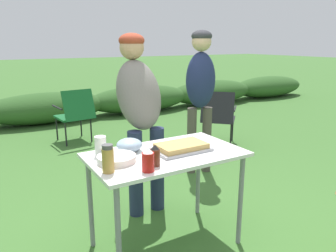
{
  "coord_description": "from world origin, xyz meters",
  "views": [
    {
      "loc": [
        -1.12,
        -1.91,
        1.51
      ],
      "look_at": [
        0.11,
        0.16,
        0.89
      ],
      "focal_mm": 35.0,
      "sensor_mm": 36.0,
      "label": 1
    }
  ],
  "objects_px": {
    "plate_stack": "(116,159)",
    "folding_table": "(166,163)",
    "food_tray": "(181,147)",
    "spice_jar": "(108,159)",
    "mixing_bowl": "(129,145)",
    "standing_person_in_dark_puffer": "(200,86)",
    "camp_chair_green_behind_table": "(218,115)",
    "standing_person_in_red_jacket": "(140,105)",
    "ketchup_bottle": "(148,160)",
    "bbq_sauce_bottle": "(155,156)",
    "camp_chair_near_hedge": "(75,113)",
    "paper_cup_stack": "(101,146)"
  },
  "relations": [
    {
      "from": "bbq_sauce_bottle",
      "to": "camp_chair_green_behind_table",
      "type": "xyz_separation_m",
      "value": [
        2.09,
        1.91,
        -0.34
      ]
    },
    {
      "from": "spice_jar",
      "to": "standing_person_in_red_jacket",
      "type": "xyz_separation_m",
      "value": [
        0.59,
        0.76,
        0.15
      ]
    },
    {
      "from": "food_tray",
      "to": "standing_person_in_red_jacket",
      "type": "distance_m",
      "value": 0.69
    },
    {
      "from": "mixing_bowl",
      "to": "food_tray",
      "type": "bearing_deg",
      "value": -29.68
    },
    {
      "from": "bbq_sauce_bottle",
      "to": "standing_person_in_red_jacket",
      "type": "height_order",
      "value": "standing_person_in_red_jacket"
    },
    {
      "from": "bbq_sauce_bottle",
      "to": "spice_jar",
      "type": "xyz_separation_m",
      "value": [
        -0.3,
        0.05,
        0.02
      ]
    },
    {
      "from": "ketchup_bottle",
      "to": "camp_chair_near_hedge",
      "type": "xyz_separation_m",
      "value": [
        0.41,
        3.21,
        -0.34
      ]
    },
    {
      "from": "plate_stack",
      "to": "spice_jar",
      "type": "distance_m",
      "value": 0.19
    },
    {
      "from": "folding_table",
      "to": "spice_jar",
      "type": "xyz_separation_m",
      "value": [
        -0.48,
        -0.13,
        0.16
      ]
    },
    {
      "from": "paper_cup_stack",
      "to": "camp_chair_near_hedge",
      "type": "distance_m",
      "value": 2.86
    },
    {
      "from": "spice_jar",
      "to": "food_tray",
      "type": "bearing_deg",
      "value": 10.64
    },
    {
      "from": "food_tray",
      "to": "standing_person_in_dark_puffer",
      "type": "height_order",
      "value": "standing_person_in_dark_puffer"
    },
    {
      "from": "paper_cup_stack",
      "to": "standing_person_in_red_jacket",
      "type": "height_order",
      "value": "standing_person_in_red_jacket"
    },
    {
      "from": "ketchup_bottle",
      "to": "standing_person_in_red_jacket",
      "type": "height_order",
      "value": "standing_person_in_red_jacket"
    },
    {
      "from": "plate_stack",
      "to": "folding_table",
      "type": "bearing_deg",
      "value": -2.26
    },
    {
      "from": "camp_chair_near_hedge",
      "to": "bbq_sauce_bottle",
      "type": "bearing_deg",
      "value": -102.09
    },
    {
      "from": "folding_table",
      "to": "ketchup_bottle",
      "type": "bearing_deg",
      "value": -138.15
    },
    {
      "from": "standing_person_in_dark_puffer",
      "to": "standing_person_in_red_jacket",
      "type": "bearing_deg",
      "value": -138.37
    },
    {
      "from": "standing_person_in_red_jacket",
      "to": "food_tray",
      "type": "bearing_deg",
      "value": -90.0
    },
    {
      "from": "standing_person_in_dark_puffer",
      "to": "camp_chair_near_hedge",
      "type": "xyz_separation_m",
      "value": [
        -0.93,
        1.91,
        -0.56
      ]
    },
    {
      "from": "folding_table",
      "to": "standing_person_in_dark_puffer",
      "type": "bearing_deg",
      "value": 44.66
    },
    {
      "from": "folding_table",
      "to": "standing_person_in_dark_puffer",
      "type": "distance_m",
      "value": 1.56
    },
    {
      "from": "paper_cup_stack",
      "to": "camp_chair_near_hedge",
      "type": "xyz_separation_m",
      "value": [
        0.56,
        2.79,
        -0.34
      ]
    },
    {
      "from": "mixing_bowl",
      "to": "standing_person_in_red_jacket",
      "type": "distance_m",
      "value": 0.59
    },
    {
      "from": "food_tray",
      "to": "standing_person_in_red_jacket",
      "type": "relative_size",
      "value": 0.25
    },
    {
      "from": "standing_person_in_red_jacket",
      "to": "standing_person_in_dark_puffer",
      "type": "relative_size",
      "value": 0.97
    },
    {
      "from": "mixing_bowl",
      "to": "bbq_sauce_bottle",
      "type": "relative_size",
      "value": 1.31
    },
    {
      "from": "camp_chair_green_behind_table",
      "to": "plate_stack",
      "type": "bearing_deg",
      "value": -98.02
    },
    {
      "from": "food_tray",
      "to": "spice_jar",
      "type": "xyz_separation_m",
      "value": [
        -0.6,
        -0.11,
        0.06
      ]
    },
    {
      "from": "mixing_bowl",
      "to": "spice_jar",
      "type": "xyz_separation_m",
      "value": [
        -0.27,
        -0.3,
        0.04
      ]
    },
    {
      "from": "ketchup_bottle",
      "to": "bbq_sauce_bottle",
      "type": "bearing_deg",
      "value": 36.23
    },
    {
      "from": "food_tray",
      "to": "ketchup_bottle",
      "type": "distance_m",
      "value": 0.45
    },
    {
      "from": "paper_cup_stack",
      "to": "ketchup_bottle",
      "type": "height_order",
      "value": "ketchup_bottle"
    },
    {
      "from": "food_tray",
      "to": "ketchup_bottle",
      "type": "relative_size",
      "value": 2.63
    },
    {
      "from": "standing_person_in_red_jacket",
      "to": "plate_stack",
      "type": "bearing_deg",
      "value": -128.81
    },
    {
      "from": "folding_table",
      "to": "food_tray",
      "type": "distance_m",
      "value": 0.16
    },
    {
      "from": "camp_chair_green_behind_table",
      "to": "paper_cup_stack",
      "type": "bearing_deg",
      "value": -101.41
    },
    {
      "from": "paper_cup_stack",
      "to": "spice_jar",
      "type": "relative_size",
      "value": 0.79
    },
    {
      "from": "folding_table",
      "to": "spice_jar",
      "type": "height_order",
      "value": "spice_jar"
    },
    {
      "from": "standing_person_in_dark_puffer",
      "to": "camp_chair_green_behind_table",
      "type": "distance_m",
      "value": 1.2
    },
    {
      "from": "mixing_bowl",
      "to": "ketchup_bottle",
      "type": "xyz_separation_m",
      "value": [
        -0.06,
        -0.41,
        0.02
      ]
    },
    {
      "from": "standing_person_in_dark_puffer",
      "to": "camp_chair_green_behind_table",
      "type": "relative_size",
      "value": 1.97
    },
    {
      "from": "plate_stack",
      "to": "mixing_bowl",
      "type": "bearing_deg",
      "value": 43.82
    },
    {
      "from": "bbq_sauce_bottle",
      "to": "camp_chair_green_behind_table",
      "type": "distance_m",
      "value": 2.85
    },
    {
      "from": "camp_chair_green_behind_table",
      "to": "bbq_sauce_bottle",
      "type": "bearing_deg",
      "value": -92.62
    },
    {
      "from": "ketchup_bottle",
      "to": "camp_chair_near_hedge",
      "type": "bearing_deg",
      "value": 82.69
    },
    {
      "from": "mixing_bowl",
      "to": "standing_person_in_dark_puffer",
      "type": "height_order",
      "value": "standing_person_in_dark_puffer"
    },
    {
      "from": "food_tray",
      "to": "camp_chair_green_behind_table",
      "type": "distance_m",
      "value": 2.51
    },
    {
      "from": "spice_jar",
      "to": "folding_table",
      "type": "bearing_deg",
      "value": 14.93
    },
    {
      "from": "folding_table",
      "to": "bbq_sauce_bottle",
      "type": "bearing_deg",
      "value": -135.96
    }
  ]
}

